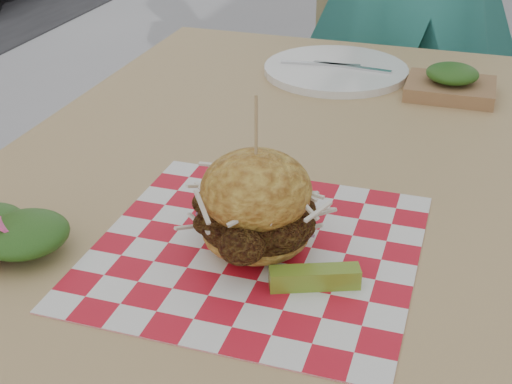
# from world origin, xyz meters

# --- Properties ---
(patio_table) EXTENTS (0.80, 1.20, 0.75)m
(patio_table) POSITION_xyz_m (-0.30, -0.25, 0.67)
(patio_table) COLOR tan
(patio_table) RESTS_ON ground
(patio_chair) EXTENTS (0.44, 0.45, 0.95)m
(patio_chair) POSITION_xyz_m (-0.30, 0.80, 0.55)
(patio_chair) COLOR tan
(patio_chair) RESTS_ON ground
(paper_liner) EXTENTS (0.36, 0.36, 0.00)m
(paper_liner) POSITION_xyz_m (-0.26, -0.48, 0.75)
(paper_liner) COLOR red
(paper_liner) RESTS_ON patio_table
(sandwich) EXTENTS (0.16, 0.16, 0.19)m
(sandwich) POSITION_xyz_m (-0.26, -0.48, 0.80)
(sandwich) COLOR gold
(sandwich) RESTS_ON paper_liner
(pickle_spear) EXTENTS (0.10, 0.06, 0.02)m
(pickle_spear) POSITION_xyz_m (-0.18, -0.53, 0.76)
(pickle_spear) COLOR olive
(pickle_spear) RESTS_ON paper_liner
(place_setting) EXTENTS (0.27, 0.27, 0.02)m
(place_setting) POSITION_xyz_m (-0.30, 0.14, 0.76)
(place_setting) COLOR white
(place_setting) RESTS_ON patio_table
(kraft_tray) EXTENTS (0.15, 0.12, 0.06)m
(kraft_tray) POSITION_xyz_m (-0.08, 0.09, 0.77)
(kraft_tray) COLOR #956A43
(kraft_tray) RESTS_ON patio_table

